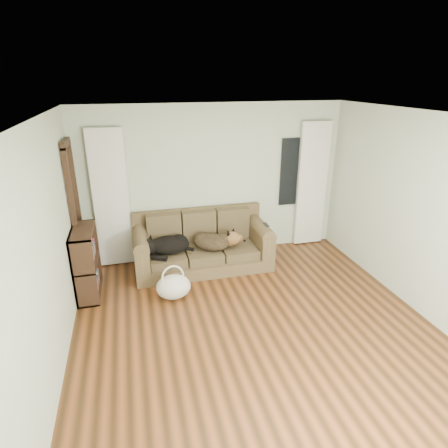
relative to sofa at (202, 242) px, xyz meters
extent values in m
plane|color=#34200E|center=(0.32, -1.97, -0.45)|extent=(5.00, 5.00, 0.00)
plane|color=white|center=(0.32, -1.97, 2.15)|extent=(5.00, 5.00, 0.00)
cube|color=#B1C09E|center=(0.32, 0.53, 0.85)|extent=(4.50, 0.04, 2.60)
cube|color=#B1C09E|center=(-1.93, -1.97, 0.85)|extent=(0.04, 5.00, 2.60)
cube|color=#B1C09E|center=(2.57, -1.97, 0.85)|extent=(0.04, 5.00, 2.60)
cube|color=silver|center=(-1.38, 0.45, 0.70)|extent=(0.55, 0.08, 2.25)
cube|color=silver|center=(2.12, 0.45, 0.70)|extent=(0.55, 0.08, 2.25)
cube|color=black|center=(1.77, 0.50, 0.95)|extent=(0.50, 0.03, 1.20)
cube|color=black|center=(-1.88, 0.07, 0.60)|extent=(0.07, 0.60, 2.10)
cube|color=#4A3D23|center=(0.00, 0.00, 0.00)|extent=(2.20, 0.95, 0.90)
ellipsoid|color=black|center=(-0.59, -0.07, 0.03)|extent=(0.67, 0.47, 0.28)
ellipsoid|color=black|center=(0.17, -0.09, 0.04)|extent=(0.78, 0.74, 0.28)
cube|color=black|center=(1.03, -0.19, 0.28)|extent=(0.05, 0.18, 0.02)
ellipsoid|color=beige|center=(-0.60, -0.84, -0.29)|extent=(0.53, 0.42, 0.36)
cube|color=black|center=(-1.77, -0.40, 0.05)|extent=(0.39, 0.83, 1.01)
camera|label=1|loc=(-1.04, -5.51, 2.53)|focal=30.00mm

